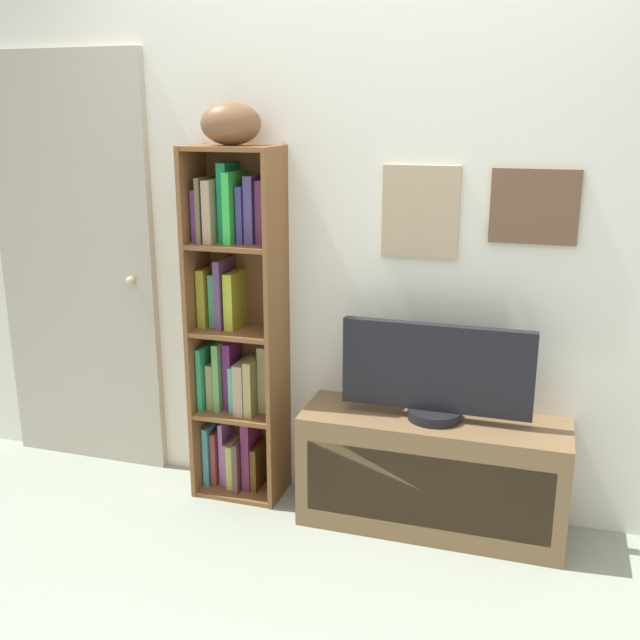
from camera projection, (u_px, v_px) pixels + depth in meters
back_wall at (371, 212)px, 3.10m from camera, size 4.80×0.08×2.60m
bookshelf at (236, 332)px, 3.29m from camera, size 0.39×0.26×1.57m
football at (231, 124)px, 3.01m from camera, size 0.30×0.26×0.17m
tv_stand at (432, 473)px, 3.10m from camera, size 1.09×0.35×0.49m
television at (436, 373)px, 2.98m from camera, size 0.77×0.22×0.40m
door at (77, 267)px, 3.54m from camera, size 0.83×0.09×1.97m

